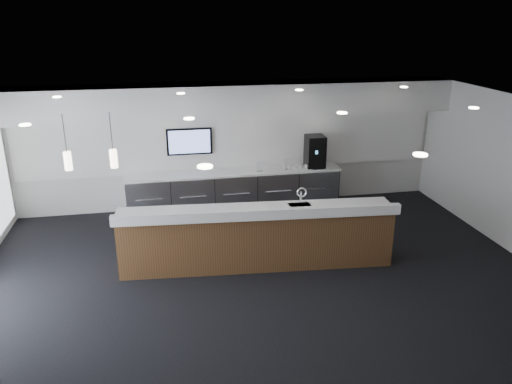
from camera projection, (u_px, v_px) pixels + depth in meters
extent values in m
plane|color=black|center=(266.00, 285.00, 8.65)|extent=(10.00, 10.00, 0.00)
cube|color=black|center=(268.00, 114.00, 7.63)|extent=(10.00, 8.00, 0.02)
cube|color=silver|center=(232.00, 145.00, 11.84)|extent=(10.00, 0.02, 3.00)
cube|color=white|center=(234.00, 99.00, 11.03)|extent=(10.00, 0.90, 0.70)
cube|color=white|center=(232.00, 141.00, 11.78)|extent=(9.80, 0.06, 1.40)
cube|color=gray|center=(235.00, 191.00, 11.86)|extent=(5.00, 0.60, 0.90)
cube|color=white|center=(234.00, 172.00, 11.70)|extent=(5.06, 0.66, 0.05)
cylinder|color=white|center=(149.00, 200.00, 11.19)|extent=(0.60, 0.02, 0.02)
cylinder|color=white|center=(193.00, 197.00, 11.37)|extent=(0.60, 0.02, 0.02)
cylinder|color=white|center=(237.00, 194.00, 11.55)|extent=(0.60, 0.02, 0.02)
cylinder|color=white|center=(279.00, 191.00, 11.73)|extent=(0.60, 0.02, 0.02)
cylinder|color=white|center=(319.00, 189.00, 11.91)|extent=(0.60, 0.02, 0.02)
cube|color=black|center=(189.00, 141.00, 11.52)|extent=(1.05, 0.07, 0.62)
cube|color=blue|center=(189.00, 142.00, 11.49)|extent=(0.95, 0.01, 0.54)
cylinder|color=beige|center=(115.00, 155.00, 8.20)|extent=(0.12, 0.12, 0.30)
cylinder|color=beige|center=(70.00, 157.00, 8.07)|extent=(0.12, 0.12, 0.30)
cube|color=#4E331A|center=(257.00, 239.00, 9.19)|extent=(5.00, 1.08, 1.05)
cube|color=white|center=(257.00, 211.00, 9.01)|extent=(5.08, 1.17, 0.06)
cube|color=white|center=(259.00, 215.00, 8.61)|extent=(5.03, 0.52, 0.18)
cylinder|color=white|center=(301.00, 199.00, 9.13)|extent=(0.04, 0.04, 0.28)
torus|color=white|center=(302.00, 192.00, 9.02)|extent=(0.19, 0.04, 0.19)
cube|color=black|center=(315.00, 151.00, 11.94)|extent=(0.45, 0.50, 0.76)
cube|color=white|center=(318.00, 169.00, 11.82)|extent=(0.27, 0.12, 0.02)
cube|color=white|center=(260.00, 166.00, 11.66)|extent=(0.17, 0.04, 0.24)
cube|color=white|center=(287.00, 164.00, 11.81)|extent=(0.20, 0.05, 0.26)
imported|color=white|center=(306.00, 166.00, 11.92)|extent=(0.10, 0.10, 0.09)
imported|color=white|center=(301.00, 167.00, 11.89)|extent=(0.14, 0.14, 0.09)
imported|color=white|center=(295.00, 167.00, 11.87)|extent=(0.12, 0.12, 0.09)
imported|color=white|center=(289.00, 167.00, 11.84)|extent=(0.12, 0.12, 0.09)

